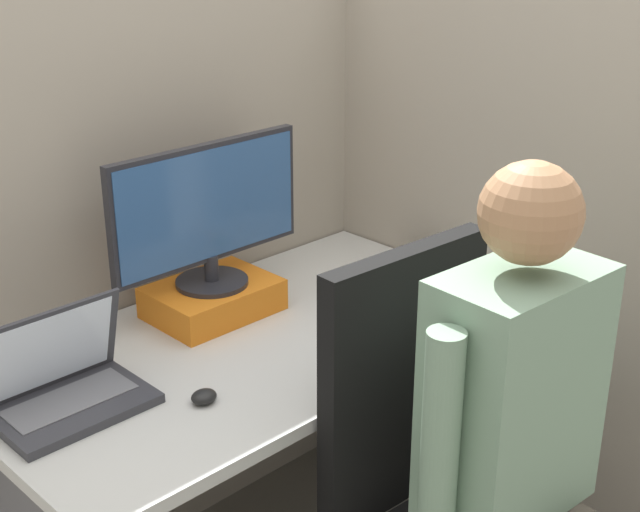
% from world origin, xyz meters
% --- Properties ---
extents(cubicle_panel_back, '(1.83, 0.04, 1.65)m').
position_xyz_m(cubicle_panel_back, '(0.00, 0.74, 0.83)').
color(cubicle_panel_back, gray).
rests_on(cubicle_panel_back, ground).
extents(cubicle_panel_right, '(0.04, 1.36, 1.65)m').
position_xyz_m(cubicle_panel_right, '(0.69, 0.29, 0.83)').
color(cubicle_panel_right, gray).
rests_on(cubicle_panel_right, ground).
extents(desk, '(1.33, 0.71, 0.75)m').
position_xyz_m(desk, '(0.00, 0.36, 0.56)').
color(desk, '#B7B7B2').
rests_on(desk, ground).
extents(paper_box, '(0.31, 0.22, 0.08)m').
position_xyz_m(paper_box, '(0.01, 0.53, 0.79)').
color(paper_box, orange).
rests_on(paper_box, desk).
extents(monitor, '(0.54, 0.18, 0.36)m').
position_xyz_m(monitor, '(0.01, 0.53, 1.02)').
color(monitor, '#232328').
rests_on(monitor, paper_box).
extents(laptop, '(0.31, 0.21, 0.21)m').
position_xyz_m(laptop, '(-0.48, 0.39, 0.80)').
color(laptop, '#2D2D33').
rests_on(laptop, desk).
extents(mouse, '(0.06, 0.05, 0.03)m').
position_xyz_m(mouse, '(-0.27, 0.21, 0.77)').
color(mouse, black).
rests_on(mouse, desk).
extents(stapler, '(0.04, 0.15, 0.04)m').
position_xyz_m(stapler, '(0.60, 0.36, 0.77)').
color(stapler, black).
rests_on(stapler, desk).
extents(carrot_toy, '(0.04, 0.15, 0.04)m').
position_xyz_m(carrot_toy, '(0.31, 0.10, 0.77)').
color(carrot_toy, orange).
rests_on(carrot_toy, desk).
extents(office_chair, '(0.53, 0.57, 1.08)m').
position_xyz_m(office_chair, '(0.07, -0.21, 0.55)').
color(office_chair, black).
rests_on(office_chair, ground).
extents(person, '(0.48, 0.41, 1.31)m').
position_xyz_m(person, '(0.07, -0.37, 0.77)').
color(person, brown).
rests_on(person, ground).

